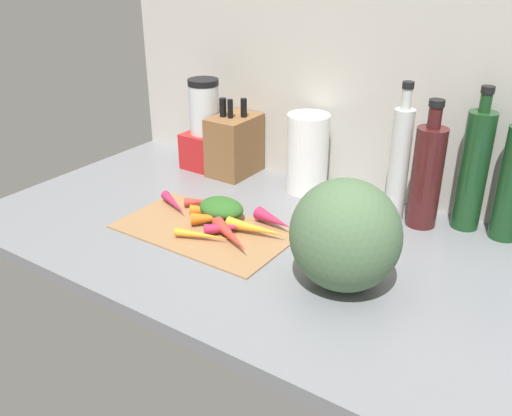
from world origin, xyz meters
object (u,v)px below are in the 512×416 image
carrot_1 (274,220)px  carrot_8 (202,235)px  bottle_2 (474,170)px  bottle_1 (427,175)px  carrot_5 (231,236)px  carrot_7 (213,211)px  carrot_6 (231,227)px  bottle_0 (399,162)px  carrot_3 (204,202)px  knife_block (234,145)px  cutting_board (204,229)px  blender_appliance (205,130)px  winter_squash (345,235)px  carrot_4 (174,203)px  paper_towel_roll (307,153)px  carrot_0 (257,229)px  carrot_2 (213,218)px

carrot_1 → carrot_8: size_ratio=0.84×
bottle_2 → bottle_1: bearing=-152.2°
carrot_5 → carrot_7: (-12.06, 8.36, -0.19)cm
carrot_6 → bottle_0: size_ratio=0.36×
carrot_3 → bottle_1: size_ratio=0.32×
carrot_7 → bottle_0: 48.42cm
carrot_1 → knife_block: size_ratio=0.48×
cutting_board → carrot_8: size_ratio=3.21×
carrot_6 → carrot_8: size_ratio=0.96×
knife_block → bottle_2: 69.10cm
carrot_3 → carrot_7: bearing=-31.1°
bottle_0 → bottle_2: (16.57, 5.53, -0.05)cm
blender_appliance → carrot_5: bearing=-44.7°
cutting_board → winter_squash: 40.47cm
carrot_4 → carrot_6: 20.86cm
carrot_3 → carrot_6: 17.15cm
blender_appliance → paper_towel_roll: 35.26cm
bottle_0 → paper_towel_roll: bearing=173.8°
knife_block → bottle_1: 59.39cm
paper_towel_roll → winter_squash: bearing=-51.7°
cutting_board → carrot_4: (-13.89, 4.63, 1.64)cm
carrot_6 → carrot_8: bearing=-119.1°
carrot_7 → winter_squash: size_ratio=0.51×
carrot_5 → winter_squash: 30.51cm
cutting_board → blender_appliance: size_ratio=1.54×
carrot_0 → carrot_3: bearing=165.2°
carrot_7 → carrot_5: bearing=-34.7°
carrot_4 → carrot_5: carrot_5 is taller
carrot_3 → knife_block: (-8.00, 25.08, 7.22)cm
carrot_1 → carrot_2: bearing=-150.9°
carrot_0 → carrot_4: carrot_0 is taller
carrot_5 → bottle_2: 60.31cm
carrot_7 → bottle_2: size_ratio=0.34×
knife_block → paper_towel_roll: 24.72cm
knife_block → bottle_1: size_ratio=0.73×
carrot_2 → bottle_0: bottle_0 is taller
paper_towel_roll → carrot_5: bearing=-87.9°
carrot_7 → carrot_4: bearing=-170.9°
carrot_2 → carrot_1: bearing=29.1°
paper_towel_roll → bottle_2: bearing=3.3°
carrot_7 → bottle_1: (45.26, 27.16, 11.28)cm
blender_appliance → bottle_1: (69.80, -0.72, 1.49)cm
carrot_3 → carrot_4: carrot_4 is taller
carrot_7 → blender_appliance: (-24.55, 27.87, 9.79)cm
carrot_1 → carrot_2: (-13.39, -7.47, -0.17)cm
carrot_1 → winter_squash: (25.07, -12.94, 9.13)cm
carrot_3 → carrot_6: bearing=-28.5°
cutting_board → winter_squash: bearing=-3.6°
bottle_2 → carrot_8: bearing=-138.7°
carrot_7 → carrot_8: bearing=-64.2°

